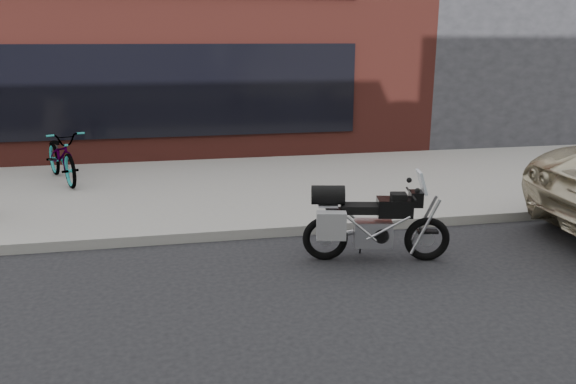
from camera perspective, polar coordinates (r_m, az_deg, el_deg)
name	(u,v)px	position (r m, az deg, el deg)	size (l,w,h in m)	color
near_sidewalk	(234,183)	(11.05, -5.48, 0.91)	(44.00, 6.00, 0.15)	gray
storefront	(142,58)	(17.68, -14.60, 13.08)	(14.00, 10.07, 4.50)	maroon
neighbour_building	(511,32)	(20.79, 21.73, 14.87)	(10.00, 10.00, 6.00)	#2A2A2F
motorcycle	(367,222)	(7.34, 8.03, -3.08)	(1.90, 0.70, 1.22)	black
bicycle_front	(62,156)	(11.58, -22.01, 3.45)	(0.67, 1.92, 1.01)	gray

